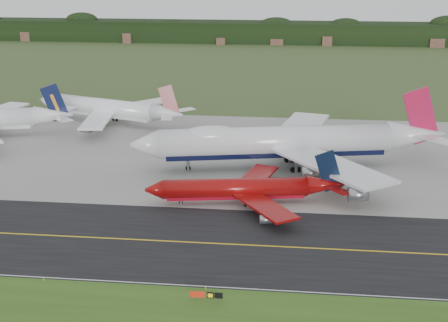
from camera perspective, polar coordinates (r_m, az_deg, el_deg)
ground at (r=117.27m, az=-0.38°, el=-6.72°), size 600.00×600.00×0.00m
taxiway at (r=113.67m, az=-0.62°, el=-7.56°), size 400.00×32.00×0.02m
apron at (r=164.69m, az=1.68°, el=0.74°), size 400.00×78.00×0.01m
taxiway_centreline at (r=113.66m, az=-0.62°, el=-7.55°), size 400.00×0.40×0.00m
taxiway_edge_line at (r=100.05m, az=-1.71°, el=-11.38°), size 400.00×0.25×0.00m
horizon_treeline at (r=382.11m, az=4.50°, el=11.56°), size 700.00×25.00×12.00m
jet_ba_747 at (r=152.14m, az=5.75°, el=1.80°), size 77.38×63.11×19.58m
jet_red_737 at (r=130.65m, az=2.08°, el=-2.55°), size 41.98×33.84×11.36m
jet_star_tail at (r=196.56m, az=-10.53°, el=4.75°), size 51.76×42.10×14.01m
taxiway_sign at (r=95.54m, az=-1.65°, el=-12.15°), size 4.93×0.19×1.64m
edge_marker_left at (r=105.57m, az=-16.16°, el=-10.34°), size 0.16×0.16×0.50m
edge_marker_center at (r=99.06m, az=-1.69°, el=-11.56°), size 0.16×0.16×0.50m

